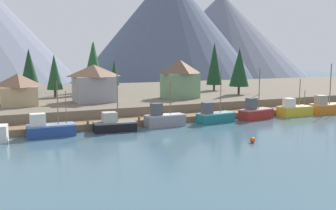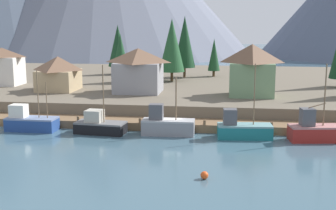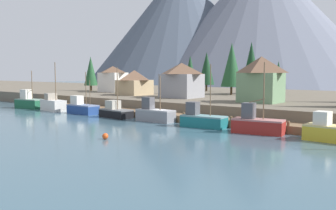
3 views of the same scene
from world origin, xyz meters
The scene contains 23 objects.
ground_plane centered at (0.00, 20.00, -0.50)m, with size 400.00×400.00×1.00m, color #3D5B6B.
dock centered at (0.00, 1.99, 0.50)m, with size 80.00×4.00×1.60m.
shoreline_bank centered at (0.00, 32.00, 1.25)m, with size 400.00×56.00×2.50m, color #665B4C.
mountain_east_peak centered at (65.63, 135.89, 28.45)m, with size 95.54×95.54×56.91m, color #4C566B.
mountain_far_ridge centered at (105.79, 145.83, 24.40)m, with size 102.03×102.03×48.79m, color slate.
fishing_boat_blue centered at (-17.67, -1.48, 1.09)m, with size 6.30×2.72×7.58m.
fishing_boat_black centered at (-8.66, -1.74, 1.00)m, with size 6.28×3.23×8.34m.
fishing_boat_grey centered at (-0.44, -1.31, 1.17)m, with size 6.29×2.38×6.99m.
fishing_boat_teal centered at (8.56, -1.67, 1.07)m, with size 6.46×3.05×8.71m.
fishing_boat_red centered at (16.77, -1.86, 1.18)m, with size 6.56×3.39×8.82m.
fishing_boat_yellow centered at (25.72, -1.65, 1.10)m, with size 6.38×3.04×6.73m.
fishing_boat_orange centered at (33.50, -2.14, 1.18)m, with size 6.63×3.99×9.48m.
house_tan centered at (-20.30, 15.17, 5.29)m, with size 6.01×6.70×5.45m.
house_green centered at (10.05, 13.83, 6.43)m, with size 6.75×5.68×7.68m.
house_grey centered at (-7.21, 14.88, 6.00)m, with size 7.36×6.40×6.85m.
conifer_near_left centered at (24.92, 14.46, 8.47)m, with size 4.29×4.29×10.14m.
conifer_near_right centered at (3.60, 37.16, 6.83)m, with size 2.42×2.42×7.54m.
conifer_mid_left centered at (-16.27, 38.21, 8.43)m, with size 4.12×4.12×10.20m.
conifer_mid_right centered at (-12.63, 25.58, 7.70)m, with size 3.21×3.21×8.80m.
conifer_back_left centered at (-2.07, 35.01, 9.47)m, with size 4.22×4.22×11.97m.
conifer_back_right centered at (-3.79, 28.89, 9.12)m, with size 4.70×4.70×11.46m.
conifer_centre centered at (25.27, 25.21, 9.13)m, with size 3.83×3.83×11.82m.
channel_buoy centered at (4.99, -16.33, 0.35)m, with size 0.70×0.70×0.70m, color #E04C19.
Camera 1 is at (-24.70, -54.32, 10.82)m, focal length 40.66 mm.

